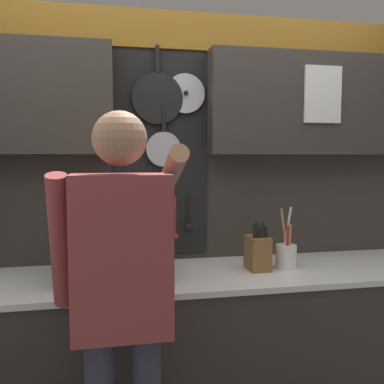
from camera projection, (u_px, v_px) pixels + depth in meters
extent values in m
cube|color=#38332D|center=(213.00, 354.00, 2.37)|extent=(2.59, 0.64, 0.87)
cube|color=white|center=(213.00, 274.00, 2.33)|extent=(2.62, 0.67, 0.03)
cube|color=#38332D|center=(200.00, 212.00, 2.63)|extent=(3.19, 0.04, 2.37)
cube|color=#99661E|center=(201.00, 32.00, 2.51)|extent=(3.15, 0.02, 0.22)
cube|color=#38332D|center=(40.00, 97.00, 2.30)|extent=(0.77, 0.16, 0.61)
cube|color=#38332D|center=(309.00, 104.00, 2.61)|extent=(1.26, 0.16, 0.61)
cube|color=black|center=(161.00, 155.00, 2.53)|extent=(0.56, 0.01, 1.19)
cylinder|color=black|center=(157.00, 98.00, 2.47)|extent=(0.30, 0.02, 0.30)
cube|color=black|center=(157.00, 59.00, 2.45)|extent=(0.02, 0.02, 0.15)
cylinder|color=#B7B7BC|center=(164.00, 149.00, 2.50)|extent=(0.20, 0.02, 0.20)
cube|color=black|center=(164.00, 118.00, 2.48)|extent=(0.02, 0.02, 0.15)
cylinder|color=silver|center=(185.00, 93.00, 2.50)|extent=(0.23, 0.01, 0.23)
sphere|color=black|center=(186.00, 93.00, 2.48)|extent=(0.03, 0.03, 0.03)
cylinder|color=silver|center=(135.00, 213.00, 2.50)|extent=(0.01, 0.01, 0.19)
ellipsoid|color=silver|center=(135.00, 231.00, 2.51)|extent=(0.04, 0.01, 0.04)
cylinder|color=silver|center=(148.00, 215.00, 2.52)|extent=(0.01, 0.01, 0.21)
ellipsoid|color=silver|center=(149.00, 235.00, 2.53)|extent=(0.06, 0.01, 0.05)
cylinder|color=silver|center=(162.00, 212.00, 2.53)|extent=(0.01, 0.01, 0.19)
ellipsoid|color=silver|center=(162.00, 230.00, 2.54)|extent=(0.05, 0.01, 0.04)
cylinder|color=red|center=(175.00, 215.00, 2.55)|extent=(0.01, 0.01, 0.23)
ellipsoid|color=red|center=(175.00, 236.00, 2.56)|extent=(0.04, 0.01, 0.04)
cylinder|color=black|center=(188.00, 210.00, 2.56)|extent=(0.01, 0.01, 0.17)
ellipsoid|color=black|center=(188.00, 226.00, 2.57)|extent=(0.05, 0.01, 0.04)
cube|color=white|center=(323.00, 94.00, 2.53)|extent=(0.23, 0.02, 0.33)
cube|color=black|center=(113.00, 252.00, 2.20)|extent=(0.50, 0.34, 0.28)
cube|color=black|center=(101.00, 260.00, 2.02)|extent=(0.28, 0.01, 0.17)
cube|color=#333338|center=(150.00, 258.00, 2.07)|extent=(0.11, 0.01, 0.21)
cube|color=brown|center=(258.00, 253.00, 2.36)|extent=(0.11, 0.15, 0.19)
cylinder|color=black|center=(254.00, 231.00, 2.31)|extent=(0.02, 0.03, 0.08)
cylinder|color=black|center=(257.00, 230.00, 2.31)|extent=(0.02, 0.03, 0.08)
cylinder|color=black|center=(260.00, 232.00, 2.32)|extent=(0.02, 0.03, 0.06)
cylinder|color=black|center=(263.00, 230.00, 2.32)|extent=(0.02, 0.04, 0.08)
cylinder|color=black|center=(266.00, 232.00, 2.32)|extent=(0.02, 0.03, 0.06)
cylinder|color=white|center=(286.00, 256.00, 2.40)|extent=(0.12, 0.12, 0.13)
cylinder|color=red|center=(287.00, 243.00, 2.37)|extent=(0.02, 0.02, 0.19)
cylinder|color=silver|center=(287.00, 233.00, 2.39)|extent=(0.06, 0.02, 0.29)
cylinder|color=tan|center=(284.00, 233.00, 2.41)|extent=(0.05, 0.02, 0.28)
cylinder|color=tan|center=(290.00, 242.00, 2.37)|extent=(0.02, 0.04, 0.20)
cube|color=#993D3D|center=(121.00, 255.00, 1.65)|extent=(0.38, 0.22, 0.63)
sphere|color=#A87A5B|center=(120.00, 138.00, 1.61)|extent=(0.21, 0.21, 0.21)
cylinder|color=#993D3D|center=(60.00, 243.00, 1.64)|extent=(0.08, 0.25, 0.55)
cylinder|color=#A87A5B|center=(170.00, 176.00, 1.93)|extent=(0.08, 0.55, 0.28)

